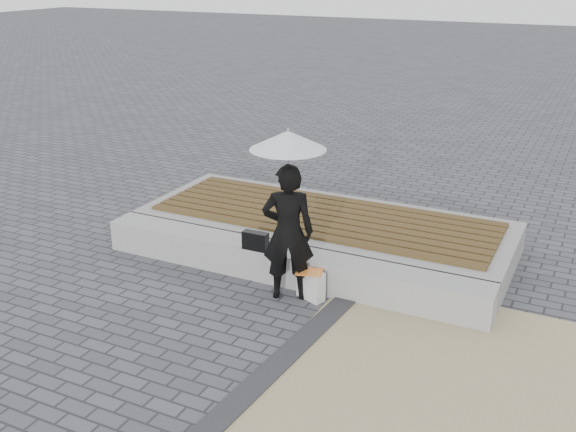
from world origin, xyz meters
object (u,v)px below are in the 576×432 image
object	(u,v)px
handbag	(255,241)
canvas_tote	(311,285)
seating_ledge	(285,264)
woman	(288,232)
parasol	(288,140)

from	to	relation	value
handbag	canvas_tote	distance (m)	0.89
seating_ledge	handbag	world-z (taller)	handbag
seating_ledge	woman	size ratio (longest dim) A/B	3.11
seating_ledge	handbag	xyz separation A→B (m)	(-0.32, -0.17, 0.31)
handbag	woman	bearing A→B (deg)	-23.02
seating_ledge	canvas_tote	world-z (taller)	seating_ledge
seating_ledge	woman	bearing A→B (deg)	-59.55
seating_ledge	parasol	world-z (taller)	parasol
parasol	woman	bearing A→B (deg)	0.00
woman	canvas_tote	size ratio (longest dim) A/B	4.51
woman	parasol	bearing A→B (deg)	-24.06
seating_ledge	parasol	distance (m)	1.73
canvas_tote	woman	bearing A→B (deg)	-144.00
canvas_tote	handbag	bearing A→B (deg)	-169.29
parasol	canvas_tote	distance (m)	1.71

